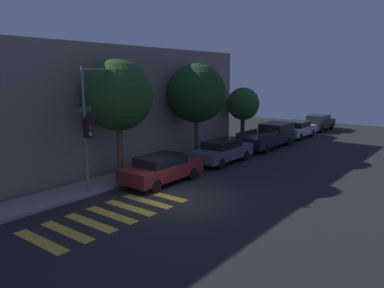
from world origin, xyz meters
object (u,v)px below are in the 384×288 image
Objects in this scene: traffic_light_pole at (94,114)px; sedan_near_corner at (162,168)px; pickup_truck at (269,136)px; tree_midblock at (196,93)px; sedan_far_end at (297,129)px; tree_near_corner at (118,96)px; sedan_middle at (223,151)px; sedan_tail_of_row at (318,122)px; tree_far_end at (243,104)px.

traffic_light_pole is 1.28× the size of sedan_near_corner.
pickup_truck is 0.97× the size of tree_midblock.
sedan_far_end reaches higher than sedan_near_corner.
tree_near_corner is (2.04, 0.72, 0.66)m from traffic_light_pole.
tree_midblock reaches higher than sedan_far_end.
sedan_middle is at bearing -17.49° from tree_near_corner.
pickup_truck reaches higher than sedan_near_corner.
sedan_near_corner is (2.93, -1.27, -2.85)m from traffic_light_pole.
tree_near_corner is 1.01× the size of tree_midblock.
tree_near_corner is (-17.83, 1.99, 3.51)m from sedan_far_end.
sedan_tail_of_row is 1.07× the size of tree_far_end.
sedan_near_corner is at bearing -180.00° from sedan_far_end.
tree_midblock reaches higher than traffic_light_pole.
pickup_truck is at bearing -17.83° from tree_midblock.
traffic_light_pole reaches higher than pickup_truck.
pickup_truck is at bearing -4.99° from traffic_light_pole.
sedan_middle is at bearing -180.00° from sedan_far_end.
sedan_near_corner is at bearing -65.94° from tree_near_corner.
sedan_middle is 11.51m from sedan_far_end.
traffic_light_pole is 4.28m from sedan_near_corner.
tree_near_corner reaches higher than tree_midblock.
sedan_near_corner is 0.95× the size of sedan_tail_of_row.
tree_near_corner is 1.39× the size of tree_far_end.
tree_near_corner is at bearing 180.00° from tree_midblock.
sedan_tail_of_row is at bearing 0.00° from sedan_middle.
sedan_tail_of_row is 11.30m from tree_far_end.
sedan_tail_of_row is (25.04, -1.27, -2.81)m from traffic_light_pole.
tree_near_corner reaches higher than tree_far_end.
sedan_near_corner is at bearing -169.94° from tree_far_end.
tree_far_end reaches higher than sedan_middle.
tree_midblock is at bearing 173.18° from sedan_tail_of_row.
pickup_truck is 13.14m from tree_near_corner.
tree_midblock is (-16.66, 1.99, 3.33)m from sedan_tail_of_row.
pickup_truck reaches higher than sedan_tail_of_row.
pickup_truck is at bearing -78.19° from tree_far_end.
sedan_far_end is 0.73× the size of tree_midblock.
tree_far_end is (14.16, 0.72, -0.51)m from traffic_light_pole.
tree_far_end is (5.78, 0.00, -1.02)m from tree_midblock.
sedan_middle is 0.77× the size of pickup_truck.
sedan_near_corner is at bearing 180.00° from sedan_tail_of_row.
tree_near_corner is (-12.54, 1.99, 3.41)m from pickup_truck.
sedan_near_corner is at bearing 180.00° from sedan_middle.
pickup_truck is 0.96× the size of tree_near_corner.
sedan_tail_of_row is at bearing -10.37° from tree_far_end.
traffic_light_pole reaches higher than tree_far_end.
sedan_middle is 16.68m from sedan_tail_of_row.
sedan_middle is 3.91m from tree_midblock.
sedan_near_corner is 0.73× the size of tree_near_corner.
sedan_middle is at bearing 180.00° from sedan_tail_of_row.
traffic_light_pole is 0.97× the size of pickup_truck.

